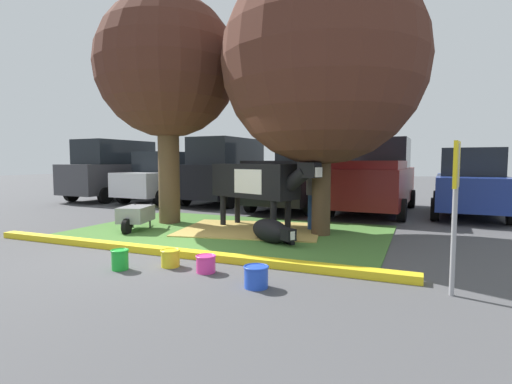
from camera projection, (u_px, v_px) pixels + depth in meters
The scene contains 21 objects.
ground_plane at pixel (172, 251), 7.17m from camera, with size 80.00×80.00×0.00m, color #4C4C4F.
grass_island at pixel (230, 231), 9.06m from camera, with size 7.09×4.56×0.02m, color #477A33.
curb_yellow at pixel (167, 251), 6.83m from camera, with size 8.29×0.24×0.12m, color yellow.
hay_bedding at pixel (251, 230), 9.21m from camera, with size 3.20×2.40×0.04m, color tan.
shade_tree_left at pixel (167, 68), 10.04m from camera, with size 3.64×3.64×5.91m.
shade_tree_right at pixel (323, 63), 8.34m from camera, with size 4.38×4.38×5.95m.
cow_holstein at pixel (257, 182), 9.23m from camera, with size 3.01×1.58×1.62m.
calf_lying at pixel (271, 231), 7.83m from camera, with size 1.25×1.02×0.48m.
person_handler at pixel (314, 193), 9.13m from camera, with size 0.34×0.45×1.68m.
wheelbarrow at pixel (135, 215), 9.16m from camera, with size 0.90×1.61×0.63m.
parking_sign at pixel (456, 187), 4.66m from camera, with size 0.11×0.44×1.88m.
bucket_green at pixel (120, 259), 5.89m from camera, with size 0.27×0.27×0.31m.
bucket_yellow at pixel (170, 258), 6.06m from camera, with size 0.31×0.31×0.27m.
bucket_pink at pixel (206, 263), 5.75m from camera, with size 0.31×0.31×0.26m.
bucket_blue at pixel (256, 276), 5.06m from camera, with size 0.34×0.34×0.29m.
suv_dark_grey at pixel (116, 170), 16.73m from camera, with size 2.29×4.69×2.52m.
hatchback_white at pixel (166, 177), 15.84m from camera, with size 2.19×4.48×2.02m.
suv_black at pixel (227, 171), 15.16m from camera, with size 2.29×4.69×2.52m.
pickup_truck_black at pixel (299, 176), 13.67m from camera, with size 2.42×5.49×2.42m.
pickup_truck_maroon at pixel (375, 178), 12.58m from camera, with size 2.42×5.49×2.42m.
sedan_blue at pixel (470, 183), 11.59m from camera, with size 2.19×4.48×2.02m.
Camera 1 is at (4.18, -5.90, 1.64)m, focal length 27.28 mm.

